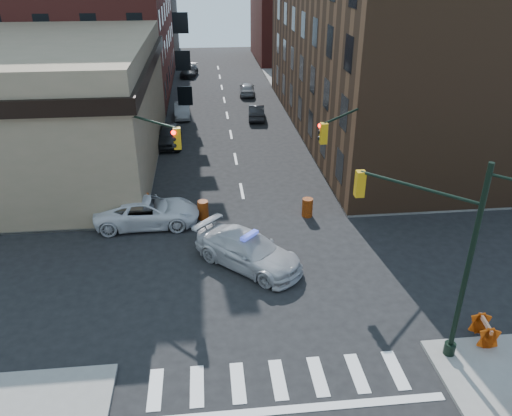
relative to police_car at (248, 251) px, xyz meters
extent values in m
plane|color=black|center=(0.39, -1.00, -0.86)|extent=(140.00, 140.00, 0.00)
cube|color=gray|center=(-22.61, 31.75, -0.78)|extent=(34.00, 54.50, 0.15)
cube|color=gray|center=(23.39, 31.75, -0.78)|extent=(34.00, 54.50, 0.15)
cube|color=#472D1C|center=(13.39, 21.50, 6.14)|extent=(14.00, 34.00, 14.00)
cube|color=brown|center=(-15.61, 61.00, 7.14)|extent=(20.00, 18.00, 16.00)
cube|color=maroon|center=(14.39, 57.00, 5.14)|extent=(16.00, 16.00, 12.00)
cylinder|color=black|center=(7.19, -7.30, 3.29)|extent=(0.20, 0.20, 8.00)
cylinder|color=black|center=(7.19, -7.30, -0.46)|extent=(0.44, 0.44, 0.50)
cylinder|color=black|center=(5.60, -5.71, 5.79)|extent=(3.27, 3.27, 0.12)
cube|color=#BF8C0C|center=(4.01, -4.12, 5.29)|extent=(0.35, 0.35, 1.05)
sphere|color=#FF0C05|center=(4.17, -3.97, 5.64)|extent=(0.22, 0.22, 0.22)
sphere|color=black|center=(4.17, -3.97, 5.31)|extent=(0.22, 0.22, 0.22)
sphere|color=black|center=(4.17, -3.97, 4.98)|extent=(0.22, 0.22, 0.22)
cylinder|color=black|center=(-6.41, 5.30, 3.29)|extent=(0.20, 0.20, 8.00)
cylinder|color=black|center=(-6.41, 5.30, -0.46)|extent=(0.44, 0.44, 0.50)
cylinder|color=black|center=(-4.82, 3.71, 5.79)|extent=(3.27, 3.27, 0.12)
cube|color=#BF8C0C|center=(-3.22, 2.11, 5.29)|extent=(0.35, 0.35, 1.05)
sphere|color=#FF0C05|center=(-3.38, 1.96, 5.64)|extent=(0.22, 0.22, 0.22)
sphere|color=black|center=(-3.38, 1.96, 5.31)|extent=(0.22, 0.22, 0.22)
sphere|color=black|center=(-3.38, 1.96, 4.98)|extent=(0.22, 0.22, 0.22)
cylinder|color=black|center=(7.19, 5.30, 3.29)|extent=(0.20, 0.20, 8.00)
cylinder|color=black|center=(7.19, 5.30, -0.46)|extent=(0.44, 0.44, 0.50)
cylinder|color=black|center=(5.60, 3.71, 5.79)|extent=(3.27, 3.27, 0.12)
cube|color=#BF8C0C|center=(4.01, 2.11, 5.29)|extent=(0.35, 0.35, 1.05)
sphere|color=#FF0C05|center=(3.86, 2.27, 5.64)|extent=(0.22, 0.22, 0.22)
sphere|color=black|center=(3.86, 2.27, 5.31)|extent=(0.22, 0.22, 0.22)
sphere|color=black|center=(3.86, 2.27, 4.98)|extent=(0.22, 0.22, 0.22)
cylinder|color=black|center=(7.89, 25.00, 0.59)|extent=(0.24, 0.24, 2.60)
sphere|color=#935415|center=(7.89, 25.00, 2.64)|extent=(3.00, 3.00, 3.00)
cylinder|color=black|center=(7.89, 33.00, 0.59)|extent=(0.24, 0.24, 2.60)
sphere|color=#935415|center=(7.89, 33.00, 2.64)|extent=(3.00, 3.00, 3.00)
imported|color=#B9B8BD|center=(0.00, 0.00, 0.00)|extent=(5.92, 5.85, 1.72)
imported|color=silver|center=(-5.41, 4.93, -0.03)|extent=(5.99, 2.84, 1.65)
imported|color=black|center=(-4.83, 18.88, -0.03)|extent=(2.03, 4.87, 1.65)
imported|color=gray|center=(-3.98, 26.81, -0.17)|extent=(1.61, 4.23, 1.38)
imported|color=black|center=(-3.55, 45.81, -0.17)|extent=(2.55, 4.99, 1.39)
imported|color=black|center=(3.15, 25.54, -0.17)|extent=(1.87, 4.31, 1.38)
imported|color=gray|center=(3.10, 35.00, -0.15)|extent=(2.00, 4.27, 1.41)
imported|color=black|center=(-6.17, 5.00, 0.11)|extent=(0.70, 0.69, 1.64)
imported|color=black|center=(-11.48, 5.88, 0.18)|extent=(1.04, 0.93, 1.77)
imported|color=#202730|center=(-9.59, 6.06, 0.13)|extent=(1.07, 0.74, 1.68)
cylinder|color=orange|center=(4.03, 5.00, -0.29)|extent=(0.83, 0.83, 1.14)
cylinder|color=orange|center=(-2.21, 5.32, -0.29)|extent=(0.81, 0.81, 1.14)
camera|label=1|loc=(-1.87, -21.28, 13.14)|focal=35.00mm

